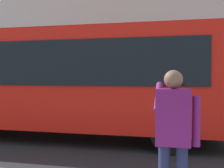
# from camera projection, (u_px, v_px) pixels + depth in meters

# --- Properties ---
(ground_plane) EXTENTS (60.00, 60.00, 0.00)m
(ground_plane) POSITION_uv_depth(u_px,v_px,m) (146.00, 139.00, 7.88)
(ground_plane) COLOR #232326
(red_bus) EXTENTS (9.05, 2.54, 3.08)m
(red_bus) POSITION_uv_depth(u_px,v_px,m) (66.00, 79.00, 8.06)
(red_bus) COLOR red
(red_bus) RESTS_ON ground_plane
(pedestrian_photographer) EXTENTS (0.53, 0.52, 1.70)m
(pedestrian_photographer) POSITION_uv_depth(u_px,v_px,m) (173.00, 130.00, 3.29)
(pedestrian_photographer) COLOR #1E2347
(pedestrian_photographer) RESTS_ON sidewalk_curb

